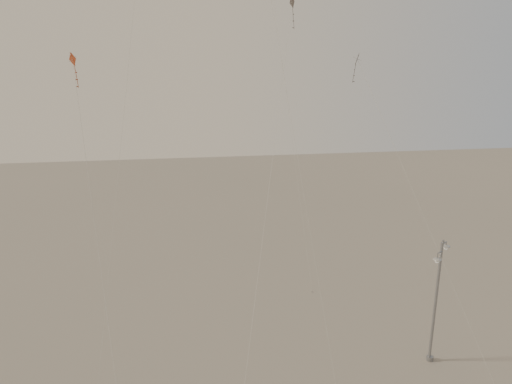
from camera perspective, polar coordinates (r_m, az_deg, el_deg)
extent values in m
cylinder|color=gray|center=(35.90, 19.25, -17.50)|extent=(0.44, 0.44, 0.30)
cylinder|color=gray|center=(34.03, 19.82, -11.88)|extent=(0.29, 0.18, 8.14)
cylinder|color=gray|center=(32.52, 20.62, -5.33)|extent=(0.14, 0.14, 0.18)
cylinder|color=gray|center=(32.79, 20.77, -5.46)|extent=(0.44, 0.36, 0.07)
cylinder|color=gray|center=(33.06, 20.91, -5.58)|extent=(0.06, 0.06, 0.30)
ellipsoid|color=#B0B0AB|center=(33.11, 20.89, -5.83)|extent=(0.52, 0.52, 0.18)
cylinder|color=gray|center=(32.46, 20.30, -6.46)|extent=(0.53, 0.40, 0.07)
cylinder|color=gray|center=(32.28, 20.03, -6.94)|extent=(0.06, 0.06, 0.40)
ellipsoid|color=#B0B0AB|center=(32.35, 20.00, -7.27)|extent=(0.52, 0.52, 0.18)
cylinder|color=beige|center=(30.53, -14.60, 11.48)|extent=(4.67, 11.20, 34.55)
cube|color=#352F2C|center=(34.32, 4.14, 20.83)|extent=(0.20, 0.72, 0.69)
cylinder|color=#352F2C|center=(34.34, 4.29, 19.19)|extent=(0.19, 0.13, 1.33)
cylinder|color=beige|center=(26.60, 1.21, -1.75)|extent=(6.32, 16.30, 22.44)
cylinder|color=beige|center=(30.72, 2.74, 15.77)|extent=(4.82, 11.68, 38.65)
cube|color=maroon|center=(24.18, -20.23, 14.07)|extent=(0.39, 0.51, 0.59)
cylinder|color=maroon|center=(24.31, -19.83, 12.30)|extent=(0.11, 0.15, 0.99)
cylinder|color=beige|center=(21.50, -16.88, -11.70)|extent=(2.49, 9.38, 18.85)
cube|color=#352F2C|center=(31.22, 11.50, 14.70)|extent=(0.30, 0.63, 0.66)
cylinder|color=#352F2C|center=(31.19, 11.15, 13.17)|extent=(0.18, 0.04, 1.09)
cylinder|color=beige|center=(30.46, 19.12, -3.91)|extent=(6.65, 8.01, 18.90)
cylinder|color=beige|center=(42.81, 3.45, 11.30)|extent=(2.91, 9.21, 32.43)
cylinder|color=gray|center=(42.97, 6.43, -11.25)|extent=(0.06, 0.06, 0.10)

